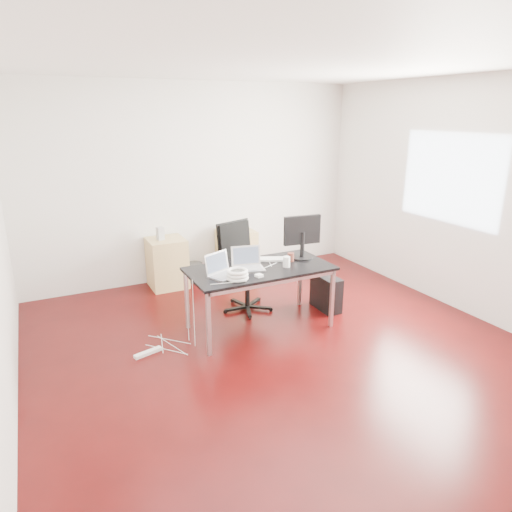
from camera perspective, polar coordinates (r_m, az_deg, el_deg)
name	(u,v)px	position (r m, az deg, el deg)	size (l,w,h in m)	color
room_shell	(284,217)	(4.49, 3.53, 4.90)	(5.00, 5.00, 5.00)	#330505
desk	(260,272)	(5.09, 0.46, -2.01)	(1.60, 0.80, 0.73)	black
office_chair	(242,262)	(5.64, -1.71, -0.81)	(0.59, 0.61, 1.08)	black
filing_cabinet_left	(167,263)	(6.55, -11.05, -0.85)	(0.50, 0.50, 0.70)	tan
filing_cabinet_right	(236,253)	(6.89, -2.45, 0.39)	(0.50, 0.50, 0.70)	tan
pc_tower	(326,292)	(5.81, 8.75, -4.53)	(0.20, 0.45, 0.44)	black
wastebasket	(194,272)	(6.74, -7.72, -2.02)	(0.24, 0.24, 0.28)	black
power_strip	(148,353)	(4.93, -13.35, -11.67)	(0.30, 0.06, 0.04)	white
laptop_left	(222,270)	(4.84, -4.25, -1.77)	(0.40, 0.37, 0.23)	silver
laptop_right	(248,263)	(5.04, -1.01, -0.93)	(0.38, 0.32, 0.23)	silver
monitor	(302,235)	(5.36, 5.78, 2.67)	(0.45, 0.26, 0.51)	black
keyboard	(272,259)	(5.33, 1.97, -0.39)	(0.44, 0.14, 0.02)	white
cup_white	(286,262)	(5.09, 3.83, -0.72)	(0.08, 0.08, 0.12)	white
cup_brown	(291,257)	(5.29, 4.37, -0.13)	(0.08, 0.08, 0.10)	#5E2920
cable_coil	(237,275)	(4.71, -2.34, -2.33)	(0.24, 0.24, 0.11)	white
power_adapter	(259,276)	(4.79, 0.38, -2.46)	(0.07, 0.07, 0.03)	white
speaker	(160,234)	(6.40, -11.88, 2.76)	(0.09, 0.08, 0.18)	#9E9E9E
navy_garment	(236,228)	(6.77, -2.55, 3.55)	(0.30, 0.24, 0.09)	black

